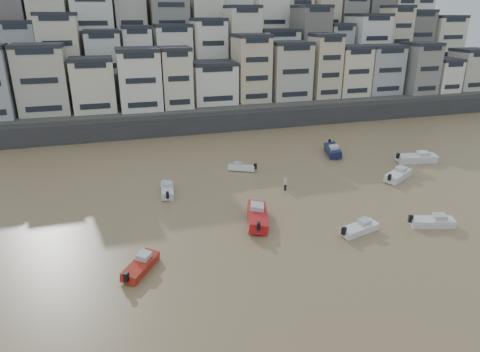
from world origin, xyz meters
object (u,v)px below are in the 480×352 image
object	(u,v)px
boat_a	(359,227)
boat_f	(167,189)
person_pink	(285,184)
boat_d	(398,174)
boat_h	(242,167)
boat_b	(432,220)
boat_j	(141,264)
boat_c	(257,215)
boat_g	(417,157)
boat_i	(333,149)

from	to	relation	value
boat_a	boat_f	size ratio (longest dim) A/B	0.97
boat_f	person_pink	distance (m)	15.29
boat_f	boat_d	bearing A→B (deg)	-91.36
boat_a	boat_d	bearing A→B (deg)	26.37
boat_h	boat_b	size ratio (longest dim) A/B	0.85
boat_a	boat_j	world-z (taller)	boat_j
boat_c	boat_d	world-z (taller)	boat_c
boat_f	boat_g	distance (m)	38.79
boat_c	boat_d	xyz separation A→B (m)	(23.10, 6.84, -0.13)
boat_j	boat_g	size ratio (longest dim) A/B	0.76
boat_f	boat_a	bearing A→B (deg)	-126.27
boat_d	boat_f	bearing A→B (deg)	142.15
boat_f	boat_i	distance (m)	29.49
boat_h	boat_g	xyz separation A→B (m)	(27.07, -4.36, 0.31)
boat_a	boat_f	distance (m)	24.21
boat_d	person_pink	size ratio (longest dim) A/B	3.42
boat_f	boat_d	distance (m)	31.78
boat_h	boat_i	bearing A→B (deg)	-142.27
boat_h	boat_d	world-z (taller)	boat_d
boat_d	boat_h	bearing A→B (deg)	123.51
boat_i	person_pink	distance (m)	17.77
boat_a	boat_d	world-z (taller)	boat_d
boat_j	boat_d	size ratio (longest dim) A/B	0.85
boat_h	person_pink	size ratio (longest dim) A/B	2.48
boat_h	boat_b	distance (m)	27.10
boat_d	boat_b	xyz separation A→B (m)	(-5.21, -13.15, -0.12)
boat_f	boat_b	size ratio (longest dim) A/B	0.99
boat_h	boat_g	distance (m)	27.42
boat_a	boat_f	bearing A→B (deg)	122.20
boat_a	boat_b	xyz separation A→B (m)	(8.40, -0.94, 0.03)
boat_d	boat_b	distance (m)	14.14
boat_c	boat_a	bearing A→B (deg)	-102.67
boat_c	boat_g	xyz separation A→B (m)	(30.34, 12.15, -0.04)
boat_f	person_pink	size ratio (longest dim) A/B	2.90
boat_i	boat_f	bearing A→B (deg)	-54.87
boat_j	boat_i	size ratio (longest dim) A/B	0.77
boat_i	boat_d	xyz separation A→B (m)	(3.32, -12.68, -0.08)
boat_g	person_pink	bearing A→B (deg)	-159.26
boat_c	boat_b	size ratio (longest dim) A/B	1.36
boat_a	person_pink	bearing A→B (deg)	87.26
boat_h	boat_c	bearing A→B (deg)	106.19
boat_i	boat_d	distance (m)	13.11
boat_i	boat_h	bearing A→B (deg)	-61.50
boat_g	boat_b	distance (m)	22.27
boat_b	person_pink	world-z (taller)	person_pink
boat_j	boat_g	bearing A→B (deg)	-33.78
boat_g	boat_c	bearing A→B (deg)	-148.03
person_pink	boat_f	bearing A→B (deg)	167.85
person_pink	boat_i	bearing A→B (deg)	41.75
boat_i	boat_g	size ratio (longest dim) A/B	0.99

